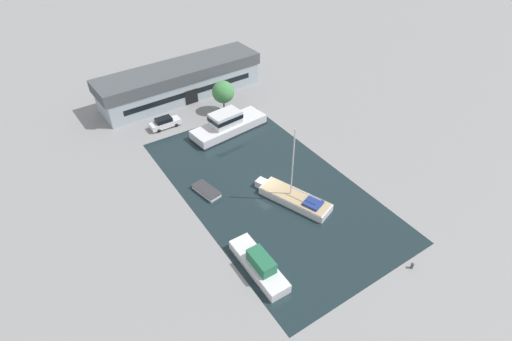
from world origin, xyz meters
The scene contains 10 objects.
ground_plane centered at (0.00, 0.00, 0.00)m, with size 440.00×440.00×0.00m, color gray.
water_canal centered at (0.00, 0.00, 0.00)m, with size 20.20×36.20×0.01m, color #19282D.
warehouse_building centered at (1.56, 29.15, 2.84)m, with size 29.40×8.67×5.61m.
quay_tree_near_building centered at (4.99, 20.04, 3.65)m, with size 3.65×3.65×5.48m.
parked_car centered at (-5.25, 20.90, 0.86)m, with size 4.81×1.78×1.72m.
sailboat_moored centered at (1.22, -4.02, 0.60)m, with size 5.82×10.37×10.51m.
motor_cruiser centered at (2.46, 14.36, 1.26)m, with size 12.60×5.43×3.51m.
small_dinghy centered at (-7.10, 3.45, 0.32)m, with size 2.54×4.31×0.62m.
cabin_boat centered at (-8.20, -10.36, 0.88)m, with size 2.41×8.27×2.46m.
mooring_bollard centered at (5.30, -18.93, 0.41)m, with size 0.33×0.33×0.77m.
Camera 1 is at (-22.84, -32.00, 34.05)m, focal length 28.00 mm.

